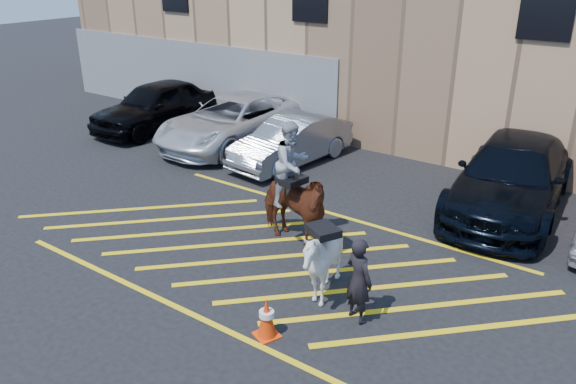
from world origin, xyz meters
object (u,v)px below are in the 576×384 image
Objects in this scene: car_black_suv at (157,105)px; car_silver_sedan at (291,141)px; traffic_cone at (267,318)px; saddled_white at (322,260)px; car_blue_suv at (512,176)px; mounted_bay at (292,197)px; car_white_pickup at (234,121)px; handler at (359,280)px.

car_black_suv is 1.19× the size of car_silver_sedan.
saddled_white is at bearing 84.45° from traffic_cone.
mounted_bay is (-3.34, -4.64, 0.26)m from car_blue_suv.
car_blue_suv reaches higher than car_white_pickup.
saddled_white is at bearing -38.89° from car_white_pickup.
car_black_suv is 0.86× the size of car_blue_suv.
saddled_white is at bearing -43.65° from car_silver_sedan.
car_white_pickup reaches higher than car_silver_sedan.
car_white_pickup is 2.08× the size of mounted_bay.
mounted_bay is at bearing -130.16° from car_blue_suv.
saddled_white is 2.54× the size of traffic_cone.
car_silver_sedan is (6.05, -0.22, -0.16)m from car_black_suv.
car_black_suv is at bearing -8.40° from handler.
traffic_cone is (1.51, -2.89, -0.75)m from mounted_bay.
handler is 0.84× the size of saddled_white.
saddled_white reaches higher than handler.
saddled_white is at bearing -28.29° from car_black_suv.
saddled_white is (-0.85, 0.19, 0.01)m from handler.
mounted_bay reaches higher than car_silver_sedan.
traffic_cone is (-0.14, -1.48, -0.43)m from saddled_white.
car_blue_suv is 7.77m from traffic_cone.
car_silver_sedan reaches higher than traffic_cone.
mounted_bay reaches higher than car_blue_suv.
car_white_pickup is at bearing 3.61° from car_black_suv.
car_black_suv is at bearing -175.04° from car_silver_sedan.
handler is at bearing -12.69° from saddled_white.
mounted_bay is at bearing -13.36° from handler.
car_black_suv reaches higher than handler.
car_white_pickup is at bearing -18.42° from handler.
traffic_cone is at bearing -34.41° from car_black_suv.
saddled_white reaches higher than traffic_cone.
mounted_bay reaches higher than car_black_suv.
car_blue_suv is (12.33, 0.22, -0.00)m from car_black_suv.
car_silver_sedan is 2.29× the size of saddled_white.
car_white_pickup is 10.32m from traffic_cone.
traffic_cone is (-0.99, -1.29, -0.42)m from handler.
car_silver_sedan is at bearing -27.55° from handler.
traffic_cone is (7.06, -7.51, -0.43)m from car_white_pickup.
handler is at bearing 52.40° from traffic_cone.
car_black_suv is at bearing -175.80° from car_white_pickup.
mounted_bay is 2.20m from saddled_white.
car_blue_suv reaches higher than traffic_cone.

